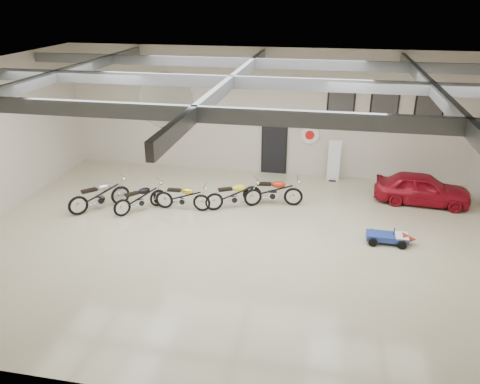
% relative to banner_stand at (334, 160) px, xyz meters
% --- Properties ---
extents(floor, '(16.00, 12.00, 0.01)m').
position_rel_banner_stand_xyz_m(floor, '(-2.91, -5.50, -0.87)').
color(floor, '#BDB490').
rests_on(floor, ground).
extents(ceiling, '(16.00, 12.00, 0.01)m').
position_rel_banner_stand_xyz_m(ceiling, '(-2.91, -5.50, 4.13)').
color(ceiling, slate).
rests_on(ceiling, back_wall).
extents(back_wall, '(16.00, 0.02, 5.00)m').
position_rel_banner_stand_xyz_m(back_wall, '(-2.91, 0.50, 1.63)').
color(back_wall, beige).
rests_on(back_wall, floor).
extents(ceiling_beams, '(15.80, 11.80, 0.32)m').
position_rel_banner_stand_xyz_m(ceiling_beams, '(-2.91, -5.50, 3.88)').
color(ceiling_beams, slate).
rests_on(ceiling_beams, ceiling).
extents(door, '(0.92, 0.08, 2.10)m').
position_rel_banner_stand_xyz_m(door, '(-2.41, 0.45, 0.18)').
color(door, black).
rests_on(door, back_wall).
extents(logo_plaque, '(2.30, 0.06, 1.16)m').
position_rel_banner_stand_xyz_m(logo_plaque, '(-6.91, 0.45, 1.93)').
color(logo_plaque, silver).
rests_on(logo_plaque, back_wall).
extents(poster_left, '(1.05, 0.08, 1.35)m').
position_rel_banner_stand_xyz_m(poster_left, '(0.09, 0.46, 2.23)').
color(poster_left, black).
rests_on(poster_left, back_wall).
extents(poster_mid, '(1.05, 0.08, 1.35)m').
position_rel_banner_stand_xyz_m(poster_mid, '(1.69, 0.46, 2.23)').
color(poster_mid, black).
rests_on(poster_mid, back_wall).
extents(poster_right, '(1.05, 0.08, 1.35)m').
position_rel_banner_stand_xyz_m(poster_right, '(3.29, 0.46, 2.23)').
color(poster_right, black).
rests_on(poster_right, back_wall).
extents(oil_sign, '(0.72, 0.10, 0.72)m').
position_rel_banner_stand_xyz_m(oil_sign, '(-1.01, 0.45, 0.83)').
color(oil_sign, white).
rests_on(oil_sign, back_wall).
extents(banner_stand, '(0.48, 0.21, 1.74)m').
position_rel_banner_stand_xyz_m(banner_stand, '(0.00, 0.00, 0.00)').
color(banner_stand, white).
rests_on(banner_stand, floor).
extents(motorcycle_silver, '(1.94, 1.98, 1.10)m').
position_rel_banner_stand_xyz_m(motorcycle_silver, '(-7.82, -4.20, -0.32)').
color(motorcycle_silver, silver).
rests_on(motorcycle_silver, floor).
extents(motorcycle_black, '(1.70, 1.80, 0.99)m').
position_rel_banner_stand_xyz_m(motorcycle_black, '(-6.41, -4.04, -0.38)').
color(motorcycle_black, silver).
rests_on(motorcycle_black, floor).
extents(motorcycle_gold, '(1.91, 0.61, 0.99)m').
position_rel_banner_stand_xyz_m(motorcycle_gold, '(-5.02, -3.66, -0.38)').
color(motorcycle_gold, silver).
rests_on(motorcycle_gold, floor).
extents(motorcycle_yellow, '(2.04, 1.42, 1.03)m').
position_rel_banner_stand_xyz_m(motorcycle_yellow, '(-3.34, -3.21, -0.36)').
color(motorcycle_yellow, silver).
rests_on(motorcycle_yellow, floor).
extents(motorcycle_red, '(2.10, 0.79, 1.07)m').
position_rel_banner_stand_xyz_m(motorcycle_red, '(-2.05, -2.67, -0.34)').
color(motorcycle_red, silver).
rests_on(motorcycle_red, floor).
extents(go_kart, '(1.48, 0.68, 0.53)m').
position_rel_banner_stand_xyz_m(go_kart, '(1.77, -4.74, -0.60)').
color(go_kart, navy).
rests_on(go_kart, floor).
extents(vintage_car, '(1.56, 3.33, 1.10)m').
position_rel_banner_stand_xyz_m(vintage_car, '(3.09, -1.53, -0.32)').
color(vintage_car, maroon).
rests_on(vintage_car, floor).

